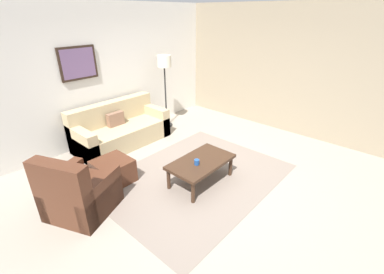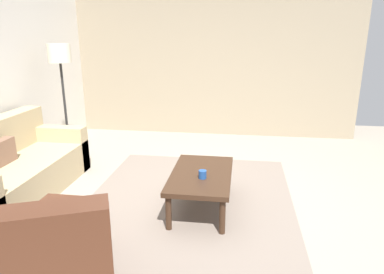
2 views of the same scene
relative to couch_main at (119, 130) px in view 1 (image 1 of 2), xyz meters
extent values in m
plane|color=gray|center=(0.06, -2.10, -0.30)|extent=(8.00, 8.00, 0.00)
cube|color=silver|center=(0.06, 0.50, 1.10)|extent=(6.00, 0.12, 2.80)
cube|color=gray|center=(3.06, -2.10, 1.10)|extent=(0.12, 5.20, 2.80)
cube|color=slate|center=(0.06, -2.10, -0.29)|extent=(3.07, 2.34, 0.01)
cube|color=tan|center=(0.00, -0.10, -0.09)|extent=(1.97, 0.89, 0.42)
cube|color=tan|center=(0.00, 0.23, 0.14)|extent=(1.97, 0.24, 0.88)
cube|color=tan|center=(-0.89, -0.10, 0.01)|extent=(0.20, 0.89, 0.62)
cube|color=tan|center=(0.89, -0.10, 0.01)|extent=(0.20, 0.89, 0.62)
cube|color=brown|center=(-0.06, 0.01, 0.26)|extent=(0.36, 0.12, 0.28)
cube|color=#4C2819|center=(-1.62, -1.46, -0.08)|extent=(1.05, 1.05, 0.44)
cube|color=#4C2819|center=(-1.90, -1.58, 0.18)|extent=(0.50, 0.81, 0.95)
cube|color=#4C2819|center=(-1.50, -1.75, 0.00)|extent=(0.80, 0.46, 0.60)
cube|color=#4C2819|center=(-1.75, -1.16, 0.00)|extent=(0.80, 0.46, 0.60)
cube|color=#4C2819|center=(-0.93, -1.16, -0.10)|extent=(0.56, 0.56, 0.40)
cylinder|color=#382316|center=(-0.46, -2.52, -0.12)|extent=(0.06, 0.06, 0.36)
cylinder|color=#382316|center=(0.52, -2.52, -0.12)|extent=(0.06, 0.06, 0.36)
cylinder|color=#382316|center=(-0.46, -2.00, -0.12)|extent=(0.06, 0.06, 0.36)
cylinder|color=#382316|center=(0.52, -2.00, -0.12)|extent=(0.06, 0.06, 0.36)
cube|color=#382316|center=(0.03, -2.26, 0.09)|extent=(1.10, 0.64, 0.05)
cylinder|color=#1E478C|center=(-0.11, -2.29, 0.15)|extent=(0.08, 0.08, 0.09)
cylinder|color=black|center=(1.33, -0.06, -0.28)|extent=(0.28, 0.28, 0.03)
cylinder|color=#262626|center=(1.33, -0.06, 0.43)|extent=(0.04, 0.04, 1.45)
cylinder|color=beige|center=(1.33, -0.06, 1.28)|extent=(0.32, 0.32, 0.26)
cube|color=black|center=(-0.45, 0.41, 1.41)|extent=(0.73, 0.04, 0.62)
cube|color=#674D72|center=(-0.45, 0.40, 1.41)|extent=(0.65, 0.01, 0.54)
camera|label=1|loc=(-2.83, -4.60, 2.30)|focal=24.67mm
camera|label=2|loc=(-3.39, -2.65, 1.53)|focal=32.33mm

